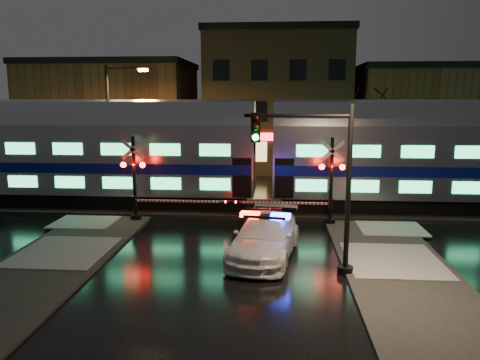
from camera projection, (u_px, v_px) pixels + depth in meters
The scene contains 13 objects.
ground at pixel (231, 237), 21.31m from camera, with size 120.00×120.00×0.00m, color black.
ballast at pixel (240, 209), 26.20m from camera, with size 90.00×4.20×0.24m, color black.
sidewalk_left at pixel (24, 282), 15.90m from camera, with size 4.00×20.00×0.12m, color #2D2D2D.
sidewalk_right at pixel (416, 294), 14.91m from camera, with size 4.00×20.00×0.12m, color #2D2D2D.
building_left at pixel (114, 117), 43.13m from camera, with size 14.00×10.00×9.00m, color brown.
building_mid at pixel (277, 104), 42.26m from camera, with size 12.00×11.00×11.50m, color brown.
building_right at pixel (425, 121), 41.04m from camera, with size 12.00×10.00×8.50m, color brown.
train at pixel (264, 151), 25.53m from camera, with size 51.00×3.12×5.92m.
police_car at pixel (265, 237), 18.51m from camera, with size 3.15×5.88×1.79m.
crossing_signal_right at pixel (324, 190), 22.93m from camera, with size 6.17×0.67×4.37m.
crossing_signal_left at pixel (141, 187), 23.63m from camera, with size 6.16×0.67×4.36m.
traffic_light at pixel (321, 186), 16.24m from camera, with size 3.91×0.70×6.05m.
streetlight at pixel (113, 121), 29.97m from camera, with size 2.77×0.29×8.29m.
Camera 1 is at (1.99, -20.45, 6.23)m, focal length 35.00 mm.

